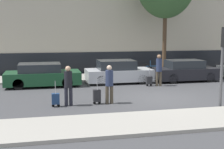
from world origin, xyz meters
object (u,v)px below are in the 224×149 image
at_px(parked_car_1, 118,72).
at_px(pedestrian_right, 159,68).
at_px(pedestrian_left, 68,83).
at_px(trolley_left, 56,99).
at_px(parked_car_0, 42,75).
at_px(traffic_light, 224,51).
at_px(trolley_right, 149,80).
at_px(trolley_center, 97,96).
at_px(parked_car_2, 186,71).
at_px(parked_bicycle, 153,69).
at_px(pedestrian_center, 109,82).

distance_m(parked_car_1, pedestrian_right, 2.62).
bearing_deg(pedestrian_left, parked_car_1, 50.26).
bearing_deg(parked_car_1, pedestrian_left, -123.25).
bearing_deg(trolley_left, parked_car_1, 53.13).
xyz_separation_m(parked_car_0, traffic_light, (7.19, -6.92, 1.75)).
relative_size(pedestrian_right, trolley_right, 1.65).
xyz_separation_m(trolley_center, trolley_right, (3.71, 3.74, -0.04)).
xyz_separation_m(parked_car_2, trolley_center, (-6.59, -4.97, -0.25)).
bearing_deg(traffic_light, parked_car_0, 136.10).
relative_size(trolley_right, traffic_light, 0.33).
height_order(parked_car_1, trolley_center, parked_car_1).
distance_m(parked_car_2, trolley_left, 9.78).
distance_m(trolley_left, trolley_center, 1.78).
relative_size(trolley_right, parked_bicycle, 0.62).
bearing_deg(trolley_left, pedestrian_center, 2.04).
distance_m(trolley_center, parked_bicycle, 9.47).
relative_size(trolley_left, trolley_right, 1.00).
height_order(trolley_left, traffic_light, traffic_light).
height_order(parked_car_1, parked_car_2, parked_car_1).
height_order(parked_car_0, pedestrian_left, pedestrian_left).
distance_m(pedestrian_center, trolley_right, 4.95).
xyz_separation_m(trolley_left, trolley_center, (1.78, 0.10, 0.04)).
distance_m(trolley_left, trolley_right, 6.70).
xyz_separation_m(parked_car_0, parked_car_2, (8.90, -0.09, 0.01)).
bearing_deg(parked_car_2, trolley_right, -156.90).
bearing_deg(trolley_right, trolley_left, -145.04).
bearing_deg(pedestrian_center, pedestrian_left, -177.76).
distance_m(parked_car_1, parked_bicycle, 4.05).
xyz_separation_m(parked_car_1, pedestrian_center, (-1.69, -5.27, 0.31)).
xyz_separation_m(parked_car_2, pedestrian_right, (-2.34, -1.34, 0.41)).
bearing_deg(parked_car_0, trolley_center, -65.50).
distance_m(pedestrian_center, trolley_center, 0.80).
distance_m(parked_car_0, parked_car_1, 4.55).
bearing_deg(parked_bicycle, parked_car_1, -141.41).
bearing_deg(parked_car_0, parked_car_2, -0.61).
distance_m(pedestrian_right, parked_bicycle, 4.34).
xyz_separation_m(pedestrian_left, parked_bicycle, (6.63, 7.81, -0.48)).
bearing_deg(pedestrian_center, trolley_left, -176.36).
distance_m(parked_car_2, trolley_center, 8.26).
xyz_separation_m(trolley_right, traffic_light, (1.17, -5.60, 2.04)).
height_order(parked_car_2, trolley_center, parked_car_2).
bearing_deg(pedestrian_right, trolley_left, -136.58).
distance_m(trolley_center, trolley_right, 5.27).
relative_size(parked_car_1, pedestrian_left, 2.34).
xyz_separation_m(pedestrian_center, trolley_right, (3.17, 3.76, -0.62)).
bearing_deg(traffic_light, parked_car_2, 76.02).
height_order(trolley_center, pedestrian_right, pedestrian_right).
bearing_deg(pedestrian_left, pedestrian_center, -5.83).
height_order(pedestrian_center, trolley_center, pedestrian_center).
bearing_deg(pedestrian_left, parked_car_0, 95.45).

